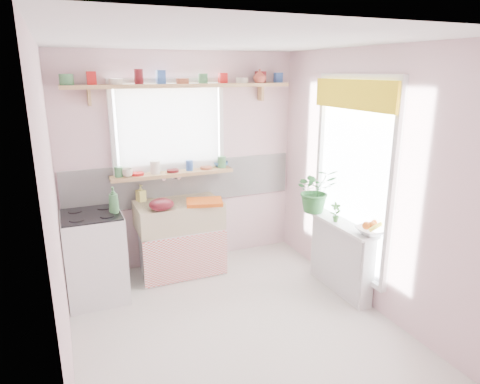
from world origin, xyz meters
name	(u,v)px	position (x,y,z in m)	size (l,w,h in m)	color
room	(260,158)	(0.66, 0.86, 1.37)	(3.20, 3.20, 3.20)	silver
sink_unit	(180,237)	(-0.15, 1.29, 0.43)	(0.95, 0.65, 1.11)	white
cooker	(95,256)	(-1.10, 1.05, 0.46)	(0.58, 0.58, 0.93)	white
radiator_ledge	(341,255)	(1.30, 0.20, 0.40)	(0.22, 0.95, 0.78)	white
windowsill	(173,174)	(-0.15, 1.48, 1.14)	(1.40, 0.22, 0.04)	tan
pine_shelf	(183,86)	(0.00, 1.47, 2.12)	(2.52, 0.24, 0.04)	tan
shelf_crockery	(182,78)	(0.00, 1.47, 2.20)	(2.47, 0.11, 0.12)	#3F7F4C
sill_crockery	(171,167)	(-0.17, 1.48, 1.22)	(1.35, 0.11, 0.12)	#3F7F4C
dish_tray	(204,202)	(0.10, 1.13, 0.87)	(0.39, 0.30, 0.04)	orange
colander	(161,204)	(-0.38, 1.10, 0.91)	(0.27, 0.27, 0.12)	#5A0F19
jade_plant	(316,190)	(1.21, 0.60, 1.02)	(0.45, 0.39, 0.50)	#2B6C31
fruit_bowl	(371,231)	(1.33, -0.20, 0.81)	(0.28, 0.28, 0.07)	silver
herb_pot	(336,212)	(1.22, 0.23, 0.88)	(0.11, 0.07, 0.21)	#336A2A
soap_bottle_sink	(141,193)	(-0.53, 1.50, 0.95)	(0.09, 0.09, 0.19)	#CBC25A
sill_cup	(128,173)	(-0.66, 1.45, 1.21)	(0.12, 0.12, 0.09)	silver
sill_bowl	(221,164)	(0.46, 1.54, 1.19)	(0.18, 0.18, 0.06)	#3163A0
shelf_vase	(260,76)	(0.90, 1.41, 2.22)	(0.15, 0.15, 0.16)	#A54332
cooker_bottle	(114,200)	(-0.88, 0.99, 1.05)	(0.10, 0.10, 0.27)	#3E7D47
fruit	(372,225)	(1.34, -0.19, 0.87)	(0.20, 0.14, 0.10)	#D55911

